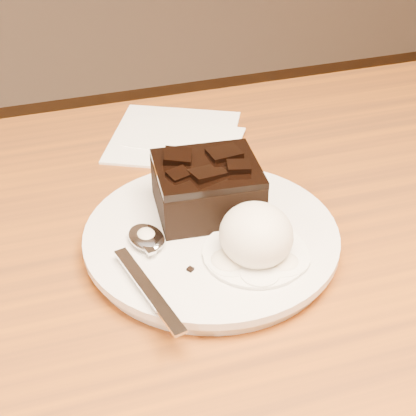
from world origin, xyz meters
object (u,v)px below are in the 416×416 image
object	(u,v)px
plate	(211,240)
ice_cream_scoop	(256,235)
brownie	(207,191)
spoon	(146,239)
napkin	(174,136)

from	to	relation	value
plate	ice_cream_scoop	bearing A→B (deg)	-58.75
brownie	spoon	world-z (taller)	brownie
spoon	napkin	xyz separation A→B (m)	(0.08, 0.21, -0.02)
brownie	napkin	bearing A→B (deg)	85.11
plate	napkin	distance (m)	0.22
brownie	napkin	xyz separation A→B (m)	(0.02, 0.18, -0.04)
brownie	ice_cream_scoop	xyz separation A→B (m)	(0.02, -0.08, 0.00)
brownie	napkin	size ratio (longest dim) A/B	0.66
spoon	napkin	distance (m)	0.23
ice_cream_scoop	spoon	distance (m)	0.10
ice_cream_scoop	spoon	xyz separation A→B (m)	(-0.09, 0.05, -0.02)
ice_cream_scoop	napkin	xyz separation A→B (m)	(-0.00, 0.26, -0.04)
brownie	ice_cream_scoop	distance (m)	0.08
brownie	spoon	bearing A→B (deg)	-154.24
ice_cream_scoop	napkin	distance (m)	0.26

